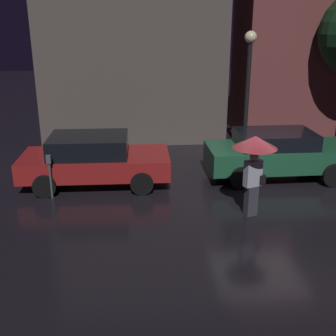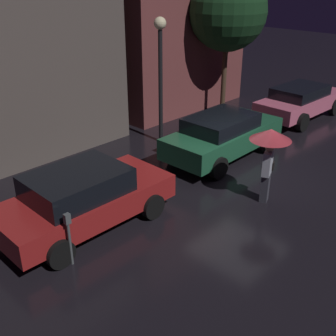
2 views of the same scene
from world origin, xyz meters
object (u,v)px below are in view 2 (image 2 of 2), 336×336
at_px(parked_car_green, 223,135).
at_px(parked_car_pink, 301,101).
at_px(street_lamp_near, 160,60).
at_px(pedestrian_with_umbrella, 270,144).
at_px(parking_meter, 69,234).
at_px(parked_car_red, 83,198).

relative_size(parked_car_green, parked_car_pink, 0.98).
xyz_separation_m(parked_car_green, street_lamp_near, (-0.42, 2.36, 2.08)).
bearing_deg(parked_car_green, street_lamp_near, 99.34).
bearing_deg(pedestrian_with_umbrella, parked_car_green, -140.89).
bearing_deg(parked_car_pink, parking_meter, -172.09).
bearing_deg(parked_car_pink, parked_car_green, -176.65).
bearing_deg(pedestrian_with_umbrella, parking_meter, -36.28).
height_order(parked_car_red, parked_car_pink, parked_car_red).
distance_m(parked_car_pink, pedestrian_with_umbrella, 7.31).
relative_size(parked_car_red, parking_meter, 3.49).
xyz_separation_m(parked_car_red, parking_meter, (-1.05, -1.00, 0.00)).
xyz_separation_m(parked_car_red, pedestrian_with_umbrella, (3.96, -2.41, 0.85)).
bearing_deg(parked_car_red, parked_car_green, 1.72).
xyz_separation_m(parked_car_red, parked_car_green, (5.44, 0.11, 0.01)).
relative_size(parked_car_red, parked_car_pink, 0.96).
bearing_deg(parking_meter, pedestrian_with_umbrella, -15.67).
height_order(parked_car_red, parked_car_green, parked_car_red).
bearing_deg(parked_car_pink, street_lamp_near, 160.57).
distance_m(parked_car_red, parked_car_pink, 10.72).
xyz_separation_m(parked_car_green, parking_meter, (-6.49, -1.11, -0.01)).
distance_m(parked_car_pink, street_lamp_near, 6.47).
bearing_deg(parked_car_green, pedestrian_with_umbrella, -121.07).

